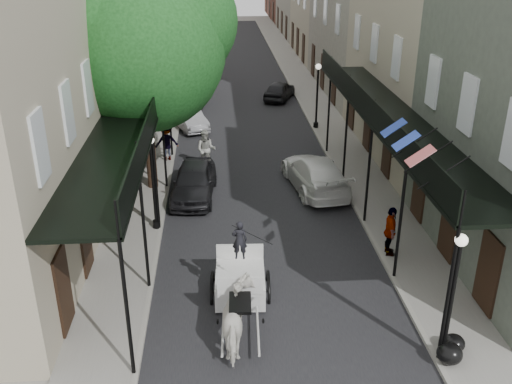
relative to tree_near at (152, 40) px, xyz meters
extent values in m
plane|color=gray|center=(4.20, -10.18, -6.49)|extent=(140.00, 140.00, 0.00)
cube|color=black|center=(4.20, 9.82, -6.48)|extent=(8.00, 90.00, 0.01)
cube|color=gray|center=(-0.80, 9.82, -6.43)|extent=(2.20, 90.00, 0.12)
cube|color=gray|center=(9.20, 9.82, -6.43)|extent=(2.20, 90.00, 0.12)
cube|color=#9D947E|center=(-4.40, 19.82, -1.24)|extent=(5.00, 80.00, 10.50)
cube|color=gray|center=(12.80, 19.82, -1.24)|extent=(5.00, 80.00, 10.50)
cube|color=black|center=(-0.80, -3.18, -2.49)|extent=(2.20, 18.00, 0.12)
cube|color=black|center=(0.25, -3.18, -1.99)|extent=(0.06, 18.00, 1.00)
cylinder|color=black|center=(0.20, -12.18, -4.37)|extent=(0.10, 0.10, 4.00)
cylinder|color=black|center=(0.20, -4.18, -4.37)|extent=(0.10, 0.10, 4.00)
cylinder|color=black|center=(0.20, 3.82, -4.37)|extent=(0.10, 0.10, 4.00)
cube|color=black|center=(9.20, -3.18, -2.49)|extent=(2.20, 18.00, 0.12)
cube|color=black|center=(8.15, -3.18, -1.99)|extent=(0.06, 18.00, 1.00)
cylinder|color=black|center=(8.20, -12.18, -4.37)|extent=(0.10, 0.10, 4.00)
cylinder|color=black|center=(8.20, -4.18, -4.37)|extent=(0.10, 0.10, 4.00)
cylinder|color=black|center=(8.20, 3.82, -4.37)|extent=(0.10, 0.10, 4.00)
cylinder|color=#382619|center=(-0.40, -0.18, -3.57)|extent=(0.44, 0.44, 5.60)
sphere|color=#154417|center=(-0.40, -0.18, -0.29)|extent=(6.80, 6.80, 6.80)
sphere|color=#154417|center=(0.96, 0.42, 0.71)|extent=(5.10, 5.10, 5.10)
cylinder|color=#382619|center=(-0.40, 13.82, -3.85)|extent=(0.44, 0.44, 5.04)
sphere|color=#154417|center=(-0.40, 13.82, -0.91)|extent=(6.00, 6.00, 6.00)
sphere|color=#154417|center=(0.80, 14.42, -0.01)|extent=(4.50, 4.50, 4.50)
cylinder|color=black|center=(8.30, -12.18, -6.22)|extent=(0.28, 0.28, 0.30)
cylinder|color=black|center=(8.30, -12.18, -4.67)|extent=(0.12, 0.12, 3.40)
sphere|color=white|center=(8.30, -12.18, -2.82)|extent=(0.32, 0.32, 0.32)
cylinder|color=black|center=(0.10, -4.18, -6.22)|extent=(0.28, 0.28, 0.30)
cylinder|color=black|center=(0.10, -4.18, -4.67)|extent=(0.12, 0.12, 3.40)
sphere|color=white|center=(0.10, -4.18, -2.82)|extent=(0.32, 0.32, 0.32)
cylinder|color=black|center=(8.30, 7.82, -6.22)|extent=(0.28, 0.28, 0.30)
cylinder|color=black|center=(8.30, 7.82, -4.67)|extent=(0.12, 0.12, 3.40)
sphere|color=white|center=(8.30, 7.82, -2.82)|extent=(0.32, 0.32, 0.32)
imported|color=white|center=(2.99, -11.18, -5.60)|extent=(1.05, 2.15, 1.78)
torus|color=black|center=(2.24, -8.01, -5.82)|extent=(0.16, 1.39, 1.39)
torus|color=black|center=(4.01, -8.09, -5.82)|extent=(0.16, 1.39, 1.39)
torus|color=black|center=(2.39, -9.53, -6.14)|extent=(0.11, 0.73, 0.72)
torus|color=black|center=(3.73, -9.59, -6.14)|extent=(0.11, 0.73, 0.72)
cube|color=silver|center=(3.11, -8.27, -5.36)|extent=(1.59, 2.00, 0.75)
cube|color=silver|center=(3.07, -9.40, -4.82)|extent=(1.32, 0.65, 0.13)
cube|color=silver|center=(3.05, -9.67, -4.49)|extent=(1.30, 0.16, 0.54)
imported|color=black|center=(3.07, -9.40, -4.15)|extent=(0.45, 0.31, 1.21)
imported|color=#A7A79E|center=(1.97, 2.09, -5.51)|extent=(1.06, 0.89, 1.95)
imported|color=gray|center=(0.00, 3.15, -5.44)|extent=(1.35, 1.01, 1.86)
imported|color=gray|center=(8.40, -6.78, -5.47)|extent=(0.57, 1.10, 1.80)
imported|color=black|center=(1.46, -1.18, -5.75)|extent=(2.09, 4.47, 1.48)
imported|color=gray|center=(0.89, 8.58, -5.86)|extent=(2.60, 4.06, 1.26)
imported|color=black|center=(0.60, 13.89, -5.80)|extent=(2.60, 5.09, 1.38)
imported|color=white|center=(6.80, -0.69, -5.74)|extent=(2.77, 5.37, 1.49)
imported|color=black|center=(6.91, 14.64, -5.85)|extent=(2.79, 4.06, 1.28)
ellipsoid|color=black|center=(8.40, -12.38, -6.08)|extent=(0.67, 0.67, 0.57)
ellipsoid|color=black|center=(8.70, -11.93, -6.13)|extent=(0.59, 0.59, 0.47)
camera|label=1|loc=(2.50, -23.80, 3.86)|focal=40.00mm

